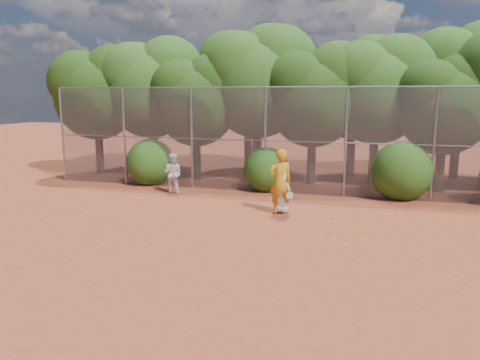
% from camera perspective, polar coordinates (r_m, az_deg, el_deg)
% --- Properties ---
extents(ground, '(80.00, 80.00, 0.00)m').
position_cam_1_polar(ground, '(12.33, 1.29, -7.34)').
color(ground, brown).
rests_on(ground, ground).
extents(fence_back, '(20.05, 0.09, 4.03)m').
position_cam_1_polar(fence_back, '(17.71, 5.88, 4.90)').
color(fence_back, gray).
rests_on(fence_back, ground).
extents(tree_0, '(4.38, 3.81, 6.00)m').
position_cam_1_polar(tree_0, '(23.02, -16.96, 10.50)').
color(tree_0, black).
rests_on(tree_0, ground).
extents(tree_1, '(4.64, 4.03, 6.35)m').
position_cam_1_polar(tree_1, '(22.22, -10.73, 11.38)').
color(tree_1, black).
rests_on(tree_1, ground).
extents(tree_2, '(3.99, 3.47, 5.47)m').
position_cam_1_polar(tree_2, '(20.57, -5.25, 9.97)').
color(tree_2, black).
rests_on(tree_2, ground).
extents(tree_3, '(4.89, 4.26, 6.70)m').
position_cam_1_polar(tree_3, '(20.79, 2.37, 12.25)').
color(tree_3, black).
rests_on(tree_3, ground).
extents(tree_4, '(4.19, 3.64, 5.73)m').
position_cam_1_polar(tree_4, '(19.74, 9.09, 10.36)').
color(tree_4, black).
rests_on(tree_4, ground).
extents(tree_5, '(4.51, 3.92, 6.17)m').
position_cam_1_polar(tree_5, '(20.39, 16.52, 10.89)').
color(tree_5, black).
rests_on(tree_5, ground).
extents(tree_6, '(3.86, 3.36, 5.29)m').
position_cam_1_polar(tree_6, '(19.56, 23.84, 8.75)').
color(tree_6, black).
rests_on(tree_6, ground).
extents(tree_9, '(4.83, 4.20, 6.62)m').
position_cam_1_polar(tree_9, '(24.73, -10.43, 11.69)').
color(tree_9, black).
rests_on(tree_9, ground).
extents(tree_10, '(5.15, 4.48, 7.06)m').
position_cam_1_polar(tree_10, '(23.17, 1.23, 12.66)').
color(tree_10, black).
rests_on(tree_10, ground).
extents(tree_11, '(4.64, 4.03, 6.35)m').
position_cam_1_polar(tree_11, '(22.01, 13.87, 11.26)').
color(tree_11, black).
rests_on(tree_11, ground).
extents(tree_12, '(5.02, 4.37, 6.88)m').
position_cam_1_polar(tree_12, '(22.89, 25.53, 11.39)').
color(tree_12, black).
rests_on(tree_12, ground).
extents(bush_0, '(2.00, 2.00, 2.00)m').
position_cam_1_polar(bush_0, '(19.99, -10.87, 2.37)').
color(bush_0, '#204711').
rests_on(bush_0, ground).
extents(bush_1, '(1.80, 1.80, 1.80)m').
position_cam_1_polar(bush_1, '(18.32, 3.26, 1.49)').
color(bush_1, '#204711').
rests_on(bush_1, ground).
extents(bush_2, '(2.20, 2.20, 2.20)m').
position_cam_1_polar(bush_2, '(17.89, 19.10, 1.35)').
color(bush_2, '#204711').
rests_on(bush_2, ground).
extents(player_yellow, '(0.95, 0.80, 2.06)m').
position_cam_1_polar(player_yellow, '(14.81, 4.92, -0.20)').
color(player_yellow, '#C38717').
rests_on(player_yellow, ground).
extents(player_teen, '(0.71, 0.50, 1.39)m').
position_cam_1_polar(player_teen, '(14.96, 5.07, -1.41)').
color(player_teen, silver).
rests_on(player_teen, ground).
extents(player_white, '(0.83, 0.70, 1.53)m').
position_cam_1_polar(player_white, '(18.05, -8.20, 0.83)').
color(player_white, white).
rests_on(player_white, ground).
extents(ball_0, '(0.07, 0.07, 0.07)m').
position_cam_1_polar(ball_0, '(14.11, 11.36, -5.08)').
color(ball_0, '#D3E629').
rests_on(ball_0, ground).
extents(ball_1, '(0.07, 0.07, 0.07)m').
position_cam_1_polar(ball_1, '(13.45, 14.78, -6.01)').
color(ball_1, '#D3E629').
rests_on(ball_1, ground).
extents(ball_2, '(0.07, 0.07, 0.07)m').
position_cam_1_polar(ball_2, '(12.41, 11.28, -7.26)').
color(ball_2, '#D3E629').
rests_on(ball_2, ground).
extents(ball_3, '(0.07, 0.07, 0.07)m').
position_cam_1_polar(ball_3, '(12.80, 14.29, -6.84)').
color(ball_3, '#D3E629').
rests_on(ball_3, ground).
extents(ball_4, '(0.07, 0.07, 0.07)m').
position_cam_1_polar(ball_4, '(11.84, 2.83, -7.94)').
color(ball_4, '#D3E629').
rests_on(ball_4, ground).
extents(ball_5, '(0.07, 0.07, 0.07)m').
position_cam_1_polar(ball_5, '(15.63, 18.74, -3.91)').
color(ball_5, '#D3E629').
rests_on(ball_5, ground).
extents(ball_6, '(0.07, 0.07, 0.07)m').
position_cam_1_polar(ball_6, '(12.08, 12.72, -7.81)').
color(ball_6, '#D3E629').
rests_on(ball_6, ground).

